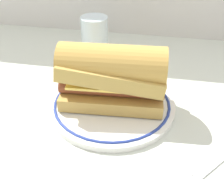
# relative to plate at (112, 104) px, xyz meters

# --- Properties ---
(ground_plane) EXTENTS (1.50, 1.50, 0.00)m
(ground_plane) POSITION_rel_plate_xyz_m (0.01, -0.02, -0.01)
(ground_plane) COLOR silver
(plate) EXTENTS (0.26, 0.26, 0.01)m
(plate) POSITION_rel_plate_xyz_m (0.00, 0.00, 0.00)
(plate) COLOR white
(plate) RESTS_ON ground_plane
(sausage_sandwich) EXTENTS (0.21, 0.11, 0.13)m
(sausage_sandwich) POSITION_rel_plate_xyz_m (-0.00, 0.00, 0.07)
(sausage_sandwich) COLOR tan
(sausage_sandwich) RESTS_ON plate
(drinking_glass) EXTENTS (0.07, 0.07, 0.12)m
(drinking_glass) POSITION_rel_plate_xyz_m (-0.09, 0.21, 0.04)
(drinking_glass) COLOR silver
(drinking_glass) RESTS_ON ground_plane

